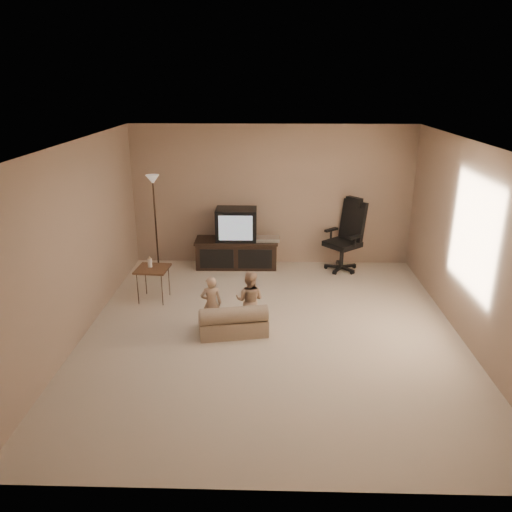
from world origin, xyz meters
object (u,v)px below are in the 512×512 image
at_px(tv_stand, 237,243).
at_px(floor_lamp, 154,202).
at_px(office_chair, 345,244).
at_px(toddler_left, 211,304).
at_px(side_table, 152,269).
at_px(toddler_right, 250,300).
at_px(child_sofa, 233,322).

relative_size(tv_stand, floor_lamp, 0.88).
xyz_separation_m(office_chair, toddler_left, (-2.11, -2.37, -0.07)).
height_order(tv_stand, side_table, tv_stand).
bearing_deg(tv_stand, toddler_left, -94.91).
bearing_deg(side_table, toddler_right, -30.36).
distance_m(office_chair, toddler_right, 2.79).
relative_size(side_table, toddler_left, 0.90).
xyz_separation_m(side_table, toddler_right, (1.51, -0.89, -0.09)).
height_order(tv_stand, office_chair, office_chair).
relative_size(floor_lamp, toddler_left, 2.19).
height_order(child_sofa, toddler_left, toddler_left).
distance_m(side_table, floor_lamp, 1.43).
relative_size(floor_lamp, toddler_right, 2.08).
distance_m(tv_stand, floor_lamp, 1.62).
xyz_separation_m(office_chair, side_table, (-3.11, -1.40, 0.04)).
bearing_deg(office_chair, child_sofa, -76.89).
bearing_deg(floor_lamp, side_table, -81.16).
bearing_deg(office_chair, floor_lamp, -127.07).
bearing_deg(side_table, toddler_left, -44.09).
distance_m(child_sofa, toddler_left, 0.38).
xyz_separation_m(floor_lamp, child_sofa, (1.49, -2.26, -1.07)).
distance_m(office_chair, floor_lamp, 3.40).
xyz_separation_m(child_sofa, toddler_right, (0.21, 0.18, 0.23)).
height_order(side_table, floor_lamp, floor_lamp).
relative_size(office_chair, toddler_right, 1.56).
bearing_deg(toddler_right, side_table, -17.94).
bearing_deg(child_sofa, floor_lamp, 112.59).
xyz_separation_m(tv_stand, floor_lamp, (-1.38, -0.29, 0.81)).
height_order(tv_stand, child_sofa, tv_stand).
relative_size(child_sofa, toddler_left, 1.24).
relative_size(side_table, floor_lamp, 0.41).
xyz_separation_m(tv_stand, toddler_left, (-0.19, -2.46, -0.05)).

